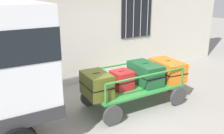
# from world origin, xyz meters

# --- Properties ---
(ground_plane) EXTENTS (40.00, 40.00, 0.00)m
(ground_plane) POSITION_xyz_m (0.00, 0.00, 0.00)
(ground_plane) COLOR gray
(building_wall) EXTENTS (12.00, 0.38, 5.00)m
(building_wall) POSITION_xyz_m (0.01, 2.66, 2.50)
(building_wall) COLOR beige
(building_wall) RESTS_ON ground
(luggage_cart) EXTENTS (2.39, 1.20, 0.52)m
(luggage_cart) POSITION_xyz_m (0.39, 0.28, 0.42)
(luggage_cart) COLOR #2D8438
(luggage_cart) RESTS_ON ground
(cart_railing) EXTENTS (2.26, 1.07, 0.46)m
(cart_railing) POSITION_xyz_m (0.39, 0.28, 0.89)
(cart_railing) COLOR #2D8438
(cart_railing) RESTS_ON luggage_cart
(suitcase_left_bottom) EXTENTS (0.55, 0.80, 0.54)m
(suitcase_left_bottom) POSITION_xyz_m (-0.67, 0.24, 0.79)
(suitcase_left_bottom) COLOR #4C5119
(suitcase_left_bottom) RESTS_ON luggage_cart
(suitcase_midleft_bottom) EXTENTS (0.48, 0.48, 0.45)m
(suitcase_midleft_bottom) POSITION_xyz_m (0.04, 0.30, 0.74)
(suitcase_midleft_bottom) COLOR #B21E1E
(suitcase_midleft_bottom) RESTS_ON luggage_cart
(suitcase_center_bottom) EXTENTS (0.56, 0.95, 0.53)m
(suitcase_center_bottom) POSITION_xyz_m (0.75, 0.31, 0.78)
(suitcase_center_bottom) COLOR #194C28
(suitcase_center_bottom) RESTS_ON luggage_cart
(suitcase_midright_bottom) EXTENTS (0.65, 1.03, 0.51)m
(suitcase_midright_bottom) POSITION_xyz_m (1.46, 0.27, 0.77)
(suitcase_midright_bottom) COLOR orange
(suitcase_midright_bottom) RESTS_ON luggage_cart
(backpack) EXTENTS (0.27, 0.22, 0.44)m
(backpack) POSITION_xyz_m (1.83, 0.49, 0.22)
(backpack) COLOR maroon
(backpack) RESTS_ON ground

